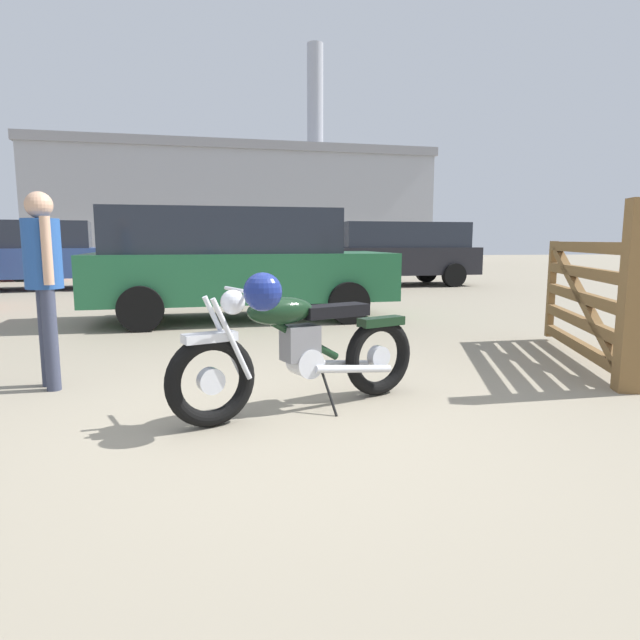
# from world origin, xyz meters

# --- Properties ---
(ground_plane) EXTENTS (80.00, 80.00, 0.00)m
(ground_plane) POSITION_xyz_m (0.00, 0.00, 0.00)
(ground_plane) COLOR gray
(vintage_motorcycle) EXTENTS (1.95, 1.05, 1.07)m
(vintage_motorcycle) POSITION_xyz_m (0.15, 0.29, 0.49)
(vintage_motorcycle) COLOR black
(vintage_motorcycle) RESTS_ON ground_plane
(timber_gate) EXTENTS (0.86, 2.47, 1.60)m
(timber_gate) POSITION_xyz_m (3.21, 1.29, 0.70)
(timber_gate) COLOR brown
(timber_gate) RESTS_ON ground_plane
(bystander) EXTENTS (0.30, 0.41, 1.66)m
(bystander) POSITION_xyz_m (-1.88, 1.25, 1.02)
(bystander) COLOR #383D51
(bystander) RESTS_ON ground_plane
(pale_sedan_back) EXTENTS (4.95, 2.62, 1.74)m
(pale_sedan_back) POSITION_xyz_m (-5.58, 11.25, 0.94)
(pale_sedan_back) COLOR black
(pale_sedan_back) RESTS_ON ground_plane
(silver_sedan_mid) EXTENTS (4.83, 2.27, 1.74)m
(silver_sedan_mid) POSITION_xyz_m (-0.30, 5.15, 0.94)
(silver_sedan_mid) COLOR black
(silver_sedan_mid) RESTS_ON ground_plane
(white_estate_far) EXTENTS (4.84, 2.28, 1.74)m
(white_estate_far) POSITION_xyz_m (4.07, 11.14, 0.94)
(white_estate_far) COLOR black
(white_estate_far) RESTS_ON ground_plane
(industrial_building) EXTENTS (24.20, 16.04, 14.34)m
(industrial_building) POSITION_xyz_m (-0.37, 34.34, 3.39)
(industrial_building) COLOR #9EA0A8
(industrial_building) RESTS_ON ground_plane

